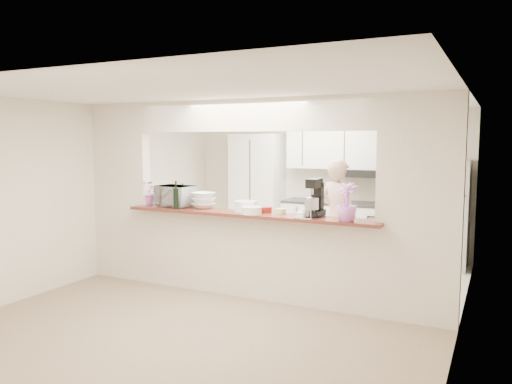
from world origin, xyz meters
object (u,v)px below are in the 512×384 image
Objects in this scene: stand_mixer at (315,199)px; toaster_oven at (176,196)px; refrigerator at (443,214)px; person at (338,218)px.

toaster_oven is at bearing -179.56° from stand_mixer.
stand_mixer is (-1.20, -2.58, 0.44)m from refrigerator.
person reaches higher than toaster_oven.
stand_mixer is (2.00, 0.02, 0.06)m from toaster_oven.
refrigerator is 3.77× the size of stand_mixer.
refrigerator is 2.88m from stand_mixer.
refrigerator is at bearing 46.83° from toaster_oven.
toaster_oven is at bearing 58.31° from person.
refrigerator is 4.14m from toaster_oven.
person is at bearing 45.18° from toaster_oven.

